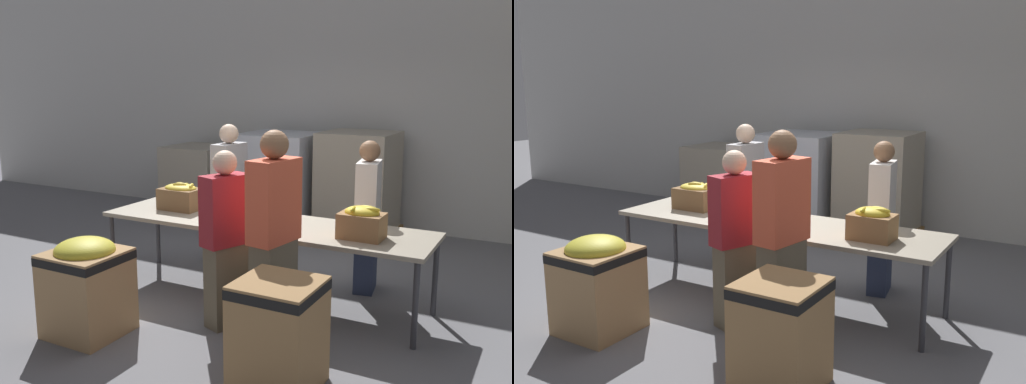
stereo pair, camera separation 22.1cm
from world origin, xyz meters
TOP-DOWN VIEW (x-y plane):
  - ground_plane at (0.00, 0.00)m, footprint 30.00×30.00m
  - wall_back at (0.00, 3.24)m, footprint 16.00×0.08m
  - sorting_table at (0.00, 0.00)m, footprint 3.28×0.88m
  - banana_box_0 at (-1.01, 0.07)m, footprint 0.43×0.30m
  - banana_box_1 at (0.02, -0.01)m, footprint 0.42×0.27m
  - banana_box_2 at (1.02, -0.09)m, footprint 0.38×0.27m
  - volunteer_0 at (-0.84, 0.78)m, footprint 0.24×0.45m
  - volunteer_1 at (0.02, -0.70)m, footprint 0.34×0.46m
  - volunteer_2 at (0.83, 0.70)m, footprint 0.27×0.44m
  - volunteer_3 at (0.48, -0.70)m, footprint 0.30×0.50m
  - donation_bin_0 at (-0.92, -1.41)m, footprint 0.60×0.60m
  - donation_bin_1 at (0.88, -1.41)m, footprint 0.56×0.56m
  - pallet_stack_0 at (-1.01, 2.46)m, footprint 1.14×1.14m
  - pallet_stack_1 at (-2.48, 2.57)m, footprint 0.99×0.99m
  - pallet_stack_2 at (0.11, 2.54)m, footprint 1.02×1.02m

SIDE VIEW (x-z plane):
  - ground_plane at x=0.00m, z-range 0.00..0.00m
  - donation_bin_1 at x=0.88m, z-range 0.03..0.81m
  - donation_bin_0 at x=-0.92m, z-range 0.03..0.86m
  - pallet_stack_1 at x=-2.48m, z-range -0.01..1.10m
  - pallet_stack_0 at x=-1.01m, z-range -0.01..1.37m
  - pallet_stack_2 at x=0.11m, z-range -0.01..1.43m
  - sorting_table at x=0.00m, z-range 0.34..1.12m
  - volunteer_2 at x=0.83m, z-range 0.00..1.53m
  - volunteer_1 at x=0.02m, z-range 0.00..1.54m
  - volunteer_0 at x=-0.84m, z-range 0.00..1.63m
  - volunteer_3 at x=0.48m, z-range -0.01..1.73m
  - banana_box_0 at x=-1.01m, z-range 0.77..1.06m
  - banana_box_2 at x=1.02m, z-range 0.77..1.07m
  - banana_box_1 at x=0.02m, z-range 0.77..1.07m
  - wall_back at x=0.00m, z-range 0.00..4.00m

